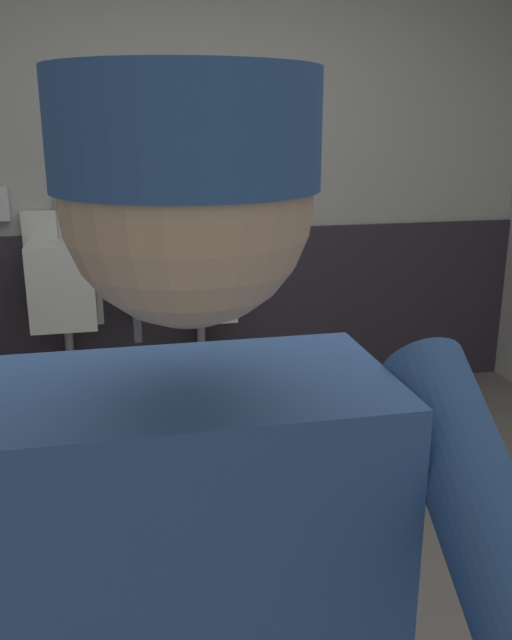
% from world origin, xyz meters
% --- Properties ---
extents(ground_plane, '(4.58, 4.55, 0.04)m').
position_xyz_m(ground_plane, '(0.00, 0.00, -0.02)').
color(ground_plane, slate).
extents(wall_back, '(4.58, 0.12, 2.63)m').
position_xyz_m(wall_back, '(0.00, 2.04, 1.31)').
color(wall_back, '#B2B2AD').
rests_on(wall_back, ground_plane).
extents(wainscot_band_back, '(3.98, 0.03, 1.01)m').
position_xyz_m(wainscot_band_back, '(0.00, 1.96, 0.51)').
color(wainscot_band_back, '#2D2833').
rests_on(wainscot_band_back, ground_plane).
extents(urinal_left, '(0.40, 0.34, 1.24)m').
position_xyz_m(urinal_left, '(-0.73, 1.82, 0.78)').
color(urinal_left, white).
rests_on(urinal_left, ground_plane).
extents(urinal_middle, '(0.40, 0.34, 1.24)m').
position_xyz_m(urinal_middle, '(0.02, 1.82, 0.78)').
color(urinal_middle, white).
rests_on(urinal_middle, ground_plane).
extents(privacy_divider_panel, '(0.04, 0.40, 0.90)m').
position_xyz_m(privacy_divider_panel, '(-0.36, 1.75, 0.95)').
color(privacy_divider_panel, '#4C4C51').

